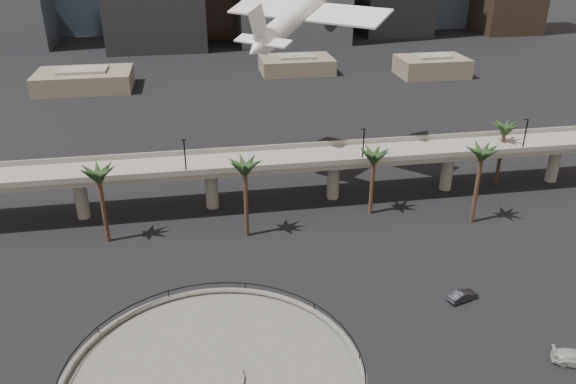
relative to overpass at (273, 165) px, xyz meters
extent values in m
cylinder|color=#4B4946|center=(-13.00, -59.00, 8.44)|extent=(22.00, 22.00, 0.45)
torus|color=#4B4946|center=(-13.00, -59.00, 8.91)|extent=(22.20, 22.20, 0.50)
torus|color=black|center=(-13.00, -59.00, 9.71)|extent=(21.80, 21.80, 0.10)
cube|color=slate|center=(0.00, 0.00, 0.66)|extent=(130.00, 9.00, 0.90)
cube|color=slate|center=(0.00, -4.50, 1.56)|extent=(130.00, 0.30, 1.00)
cube|color=slate|center=(0.00, 4.50, 1.56)|extent=(130.00, 0.30, 1.00)
cylinder|color=slate|center=(-33.00, 0.00, -3.54)|extent=(2.20, 2.20, 8.00)
cylinder|color=slate|center=(-11.00, 0.00, -3.54)|extent=(2.20, 2.20, 8.00)
cylinder|color=slate|center=(11.00, 0.00, -3.54)|extent=(2.20, 2.20, 8.00)
cylinder|color=slate|center=(33.00, 0.00, -3.54)|extent=(2.20, 2.20, 8.00)
cylinder|color=slate|center=(55.00, 0.00, -3.54)|extent=(2.20, 2.20, 8.00)
cylinder|color=black|center=(-15.00, -4.00, 4.16)|extent=(0.24, 0.24, 6.00)
cylinder|color=black|center=(15.00, -4.00, 4.16)|extent=(0.24, 0.24, 6.00)
cylinder|color=black|center=(45.00, -4.00, 4.16)|extent=(0.24, 0.24, 6.00)
cylinder|color=#4B3320|center=(-6.00, -11.00, -1.26)|extent=(0.70, 0.70, 12.15)
ellipsoid|color=#1C3216|center=(-6.00, -11.00, 5.21)|extent=(4.40, 4.40, 2.00)
cylinder|color=#4B3320|center=(16.00, -7.00, -1.94)|extent=(0.70, 0.70, 10.80)
ellipsoid|color=#1C3216|center=(16.00, -7.00, 3.86)|extent=(4.40, 4.40, 2.00)
cylinder|color=#4B3320|center=(32.00, -13.00, -1.04)|extent=(0.70, 0.70, 12.60)
ellipsoid|color=#1C3216|center=(32.00, -13.00, 5.66)|extent=(4.40, 4.40, 2.00)
cylinder|color=#4B3320|center=(44.00, 1.00, -1.71)|extent=(0.70, 0.70, 11.25)
ellipsoid|color=#1C3216|center=(44.00, 1.00, 4.31)|extent=(4.40, 4.40, 2.00)
cylinder|color=#4B3320|center=(-28.00, -9.00, -1.49)|extent=(0.70, 0.70, 11.70)
ellipsoid|color=#1C3216|center=(-28.00, -9.00, 4.76)|extent=(4.40, 4.40, 2.00)
cube|color=#685B4C|center=(-45.00, 85.00, -4.59)|extent=(28.00, 18.00, 5.50)
cube|color=slate|center=(-45.00, 85.00, -1.44)|extent=(14.00, 9.00, 0.80)
cube|color=#685B4C|center=(22.00, 95.00, -4.84)|extent=(24.00, 16.00, 5.00)
cube|color=slate|center=(22.00, 95.00, -1.94)|extent=(12.00, 8.00, 0.80)
cube|color=#685B4C|center=(65.00, 83.00, -4.34)|extent=(22.00, 15.00, 6.00)
cube|color=slate|center=(65.00, 83.00, -0.94)|extent=(11.00, 7.50, 0.80)
cylinder|color=silver|center=(8.99, 15.24, 24.77)|extent=(23.62, 23.60, 13.36)
cone|color=silver|center=(-2.09, 4.17, 19.39)|extent=(5.70, 5.70, 4.45)
cube|color=silver|center=(8.42, 14.67, 23.81)|extent=(27.39, 27.40, 2.61)
cube|color=silver|center=(-0.76, 5.50, 20.49)|extent=(9.33, 9.33, 1.09)
cube|color=silver|center=(-1.45, 4.81, 23.31)|extent=(3.90, 3.90, 6.67)
cylinder|color=#252429|center=(4.97, 19.53, 22.57)|extent=(5.00, 5.00, 3.48)
cylinder|color=#252429|center=(13.28, 11.22, 22.57)|extent=(5.00, 5.00, 3.48)
imported|color=#A41729|center=(-1.16, -44.70, -6.51)|extent=(4.94, 2.21, 1.65)
imported|color=black|center=(20.69, -33.23, -6.63)|extent=(4.58, 2.71, 1.43)
camera|label=1|loc=(-12.95, -89.96, 38.65)|focal=35.00mm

